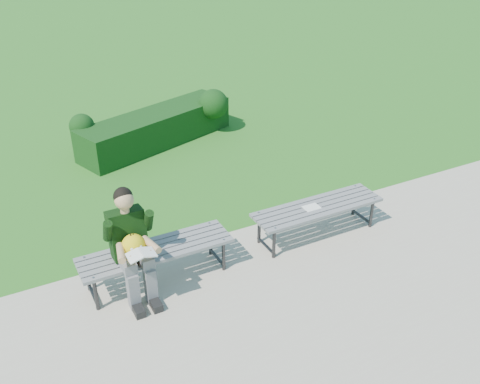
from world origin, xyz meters
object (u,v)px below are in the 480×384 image
Objects in this scene: bench_left at (156,252)px; seated_boy at (131,242)px; hedge at (160,125)px; paper_sheet at (312,207)px; bench_right at (318,209)px.

bench_left is 1.37× the size of seated_boy.
paper_sheet is at bearing -80.31° from hedge.
seated_boy is (-0.30, -0.10, 0.30)m from bench_left.
hedge is at bearing 101.09° from bench_right.
paper_sheet is at bearing -1.75° from bench_left.
bench_left is 1.00× the size of bench_right.
bench_right is (2.23, -0.07, 0.00)m from bench_left.
hedge is 4.01m from paper_sheet.
bench_left is 0.43m from seated_boy.
hedge is at bearing 99.69° from paper_sheet.
hedge is 4.15m from bench_left.
bench_left is at bearing 178.25° from paper_sheet.
seated_boy is (-1.76, -3.99, 0.37)m from hedge.
hedge is 4.37m from seated_boy.
paper_sheet is (2.43, 0.03, -0.24)m from seated_boy.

